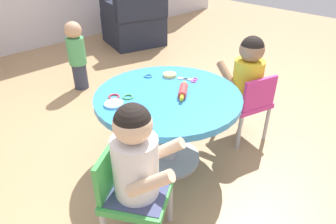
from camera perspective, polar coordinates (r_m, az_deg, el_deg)
ground_plane at (r=2.16m, az=0.00°, el=-8.83°), size 10.00×10.00×0.00m
craft_table at (r=1.93m, az=0.00°, el=0.25°), size 0.91×0.91×0.51m
child_chair_left at (r=1.51m, az=-7.04°, el=-14.68°), size 0.41×0.41×0.54m
seated_child_left at (r=1.35m, az=-6.04°, el=-8.25°), size 0.41×0.44×0.51m
child_chair_right at (r=2.28m, az=14.74°, el=1.69°), size 0.37×0.37×0.54m
seated_child_right at (r=2.21m, az=14.84°, el=7.27°), size 0.35×0.41×0.51m
armchair_dark at (r=4.36m, az=-6.29°, el=16.50°), size 0.86×0.87×0.85m
toddler_standing at (r=3.11m, az=-16.80°, el=10.41°), size 0.17×0.17×0.67m
rolling_pin at (r=1.86m, az=2.85°, el=4.04°), size 0.19×0.16×0.05m
craft_scissors at (r=2.06m, az=4.25°, el=6.10°), size 0.11×0.14×0.01m
playdough_blob_0 at (r=2.11m, az=0.31°, el=6.99°), size 0.09×0.09×0.02m
playdough_blob_1 at (r=1.78m, az=-10.17°, el=1.51°), size 0.11×0.11×0.01m
cookie_cutter_0 at (r=2.11m, az=-3.73°, el=6.81°), size 0.06×0.06×0.01m
cookie_cutter_1 at (r=1.85m, az=-7.55°, el=2.85°), size 0.06×0.06×0.01m
cookie_cutter_2 at (r=1.86m, az=-10.14°, el=2.87°), size 0.07×0.07×0.01m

